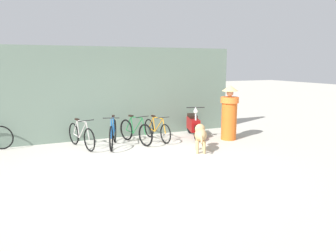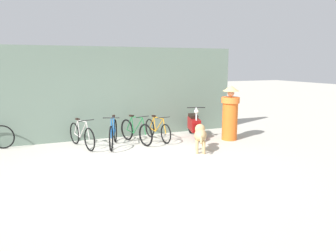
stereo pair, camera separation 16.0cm
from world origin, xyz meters
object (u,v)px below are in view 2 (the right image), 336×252
(bicycle_0, at_px, (82,135))
(bicycle_2, at_px, (136,132))
(stray_dog, at_px, (200,134))
(bicycle_3, at_px, (157,130))
(bicycle_1, at_px, (113,134))
(spare_tire_left, at_px, (2,137))
(motorcycle, at_px, (194,125))
(person_in_robes, at_px, (230,112))

(bicycle_0, bearing_deg, bicycle_2, 71.02)
(bicycle_2, xyz_separation_m, stray_dog, (1.36, -1.60, 0.12))
(bicycle_3, bearing_deg, bicycle_1, -88.48)
(bicycle_0, distance_m, bicycle_2, 1.61)
(bicycle_1, xyz_separation_m, spare_tire_left, (-2.97, 0.96, -0.04))
(bicycle_0, relative_size, bicycle_3, 0.99)
(bicycle_1, height_order, bicycle_2, bicycle_1)
(bicycle_2, height_order, stray_dog, bicycle_2)
(motorcycle, relative_size, person_in_robes, 0.99)
(bicycle_3, bearing_deg, person_in_robes, 60.93)
(stray_dog, bearing_deg, motorcycle, 4.81)
(motorcycle, distance_m, person_in_robes, 1.25)
(motorcycle, distance_m, spare_tire_left, 5.76)
(bicycle_1, height_order, bicycle_3, bicycle_1)
(bicycle_1, xyz_separation_m, motorcycle, (2.73, 0.14, 0.03))
(bicycle_1, xyz_separation_m, bicycle_2, (0.73, 0.13, -0.02))
(bicycle_2, distance_m, motorcycle, 2.00)
(bicycle_3, xyz_separation_m, stray_dog, (0.61, -1.70, 0.15))
(stray_dog, bearing_deg, bicycle_3, 46.16)
(bicycle_3, bearing_deg, motorcycle, 78.17)
(motorcycle, bearing_deg, bicycle_0, -74.24)
(stray_dog, relative_size, spare_tire_left, 1.53)
(spare_tire_left, bearing_deg, stray_dog, -25.63)
(motorcycle, xyz_separation_m, person_in_robes, (0.88, -0.75, 0.48))
(spare_tire_left, bearing_deg, bicycle_2, -12.67)
(bicycle_0, height_order, spare_tire_left, bicycle_0)
(bicycle_1, distance_m, bicycle_2, 0.74)
(bicycle_1, height_order, spare_tire_left, bicycle_1)
(bicycle_2, bearing_deg, spare_tire_left, -119.17)
(bicycle_2, relative_size, spare_tire_left, 2.37)
(bicycle_1, bearing_deg, spare_tire_left, -87.85)
(stray_dog, distance_m, person_in_robes, 1.80)
(bicycle_0, relative_size, bicycle_2, 1.00)
(bicycle_2, height_order, person_in_robes, person_in_robes)
(bicycle_0, xyz_separation_m, bicycle_3, (2.35, 0.01, -0.03))
(spare_tire_left, bearing_deg, bicycle_0, -19.35)
(bicycle_1, bearing_deg, bicycle_0, -84.15)
(bicycle_0, bearing_deg, person_in_robes, 63.93)
(person_in_robes, bearing_deg, bicycle_2, -50.60)
(bicycle_0, relative_size, motorcycle, 0.95)
(spare_tire_left, bearing_deg, bicycle_3, -9.24)
(bicycle_0, bearing_deg, motorcycle, 73.12)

